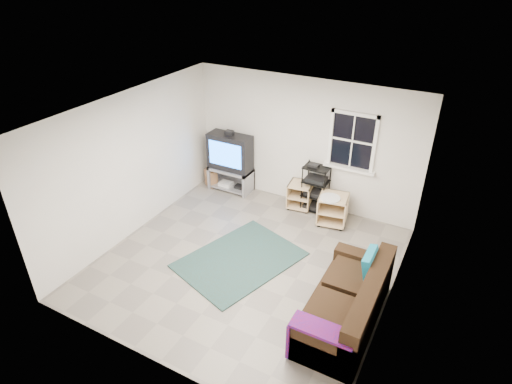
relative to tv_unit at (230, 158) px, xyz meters
The scene contains 8 objects.
room 2.61m from the tv_unit, ahead, with size 4.60×4.62×4.60m.
tv_unit is the anchor object (origin of this frame).
av_rack 1.95m from the tv_unit, ahead, with size 0.50×0.36×0.99m.
side_table_left 1.68m from the tv_unit, ahead, with size 0.51×0.51×0.54m.
side_table_right 2.43m from the tv_unit, ahead, with size 0.61×0.61×0.61m.
sofa 4.28m from the tv_unit, 36.64° to the right, with size 0.87×1.97×0.90m.
shag_rug 2.61m from the tv_unit, 55.56° to the right, with size 1.43×1.97×0.02m, color black.
paper_bag 0.74m from the tv_unit, behind, with size 0.27×0.17×0.38m, color #9A6545.
Camera 1 is at (2.82, -4.94, 4.60)m, focal length 30.00 mm.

